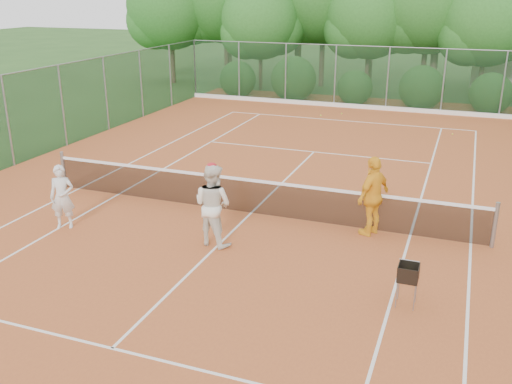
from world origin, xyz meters
TOP-DOWN VIEW (x-y plane):
  - ground at (0.00, 0.00)m, footprint 120.00×120.00m
  - clay_court at (0.00, 0.00)m, footprint 18.00×36.00m
  - tennis_net at (0.00, 0.00)m, footprint 11.97×0.10m
  - player_white at (-4.00, -2.47)m, footprint 0.69×0.60m
  - player_center_grp at (-0.14, -2.05)m, footprint 1.08×0.93m
  - player_yellow at (3.19, -0.20)m, footprint 0.91×1.23m
  - ball_hopper at (4.38, -3.29)m, footprint 0.36×0.36m
  - stray_ball_a at (-1.31, 12.50)m, footprint 0.07×0.07m
  - stray_ball_b at (-0.49, 13.22)m, footprint 0.07×0.07m
  - stray_ball_c at (4.60, 10.82)m, footprint 0.07×0.07m
  - court_markings at (0.00, 0.00)m, footprint 11.03×23.83m
  - fence_back at (0.00, 15.00)m, footprint 18.07×0.07m

SIDE VIEW (x-z plane):
  - ground at x=0.00m, z-range 0.00..0.00m
  - clay_court at x=0.00m, z-range 0.00..0.02m
  - court_markings at x=0.00m, z-range 0.02..0.03m
  - stray_ball_a at x=-1.31m, z-range 0.02..0.09m
  - stray_ball_b at x=-0.49m, z-range 0.02..0.09m
  - stray_ball_c at x=4.60m, z-range 0.02..0.09m
  - tennis_net at x=0.00m, z-range -0.02..1.08m
  - ball_hopper at x=4.38m, z-range 0.26..1.09m
  - player_white at x=-4.00m, z-range 0.02..1.62m
  - player_center_grp at x=-0.14m, z-range 0.01..1.97m
  - player_yellow at x=3.19m, z-range 0.02..1.96m
  - fence_back at x=0.00m, z-range 0.02..3.02m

